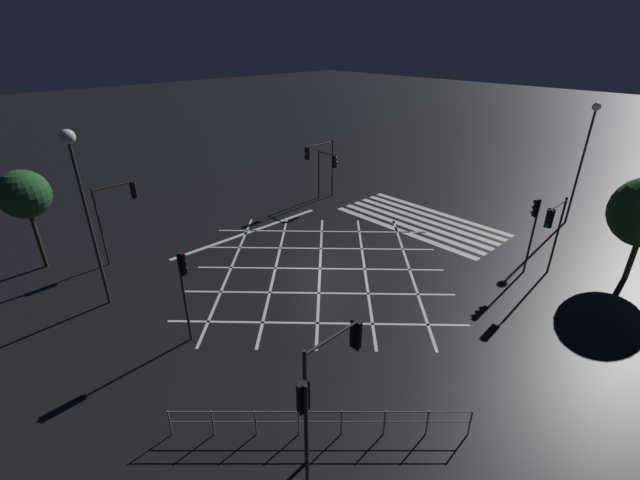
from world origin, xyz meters
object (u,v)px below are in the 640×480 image
traffic_light_median_north (184,279)px  traffic_light_nw_main (304,413)px  traffic_light_nw_cross (334,364)px  street_lamp_east (77,176)px  traffic_light_se_main (328,166)px  street_lamp_west (587,141)px  traffic_light_sw_cross (553,224)px  street_tree_near (24,195)px  traffic_light_sw_main (534,221)px  traffic_light_se_cross (319,158)px  traffic_light_ne_cross (118,204)px

traffic_light_median_north → traffic_light_nw_main: traffic_light_median_north is taller
traffic_light_nw_cross → street_lamp_east: 13.51m
traffic_light_se_main → street_lamp_west: (-14.28, -8.84, 2.80)m
traffic_light_sw_cross → street_tree_near: bearing=-46.7°
traffic_light_median_north → traffic_light_sw_main: size_ratio=0.98×
traffic_light_se_cross → traffic_light_ne_cross: traffic_light_ne_cross is taller
traffic_light_ne_cross → traffic_light_nw_cross: traffic_light_ne_cross is taller
traffic_light_se_main → traffic_light_nw_main: size_ratio=1.03×
traffic_light_sw_main → traffic_light_median_north: bearing=65.4°
traffic_light_median_north → traffic_light_sw_main: 17.38m
traffic_light_se_main → street_lamp_west: bearing=31.8°
traffic_light_sw_main → traffic_light_sw_cross: bearing=170.3°
traffic_light_sw_main → street_lamp_east: size_ratio=0.51×
traffic_light_median_north → traffic_light_se_cross: traffic_light_se_cross is taller
traffic_light_se_main → street_lamp_east: bearing=-81.4°
traffic_light_nw_main → street_lamp_west: 25.70m
traffic_light_median_north → traffic_light_nw_cross: bearing=-84.9°
traffic_light_sw_main → traffic_light_nw_cross: traffic_light_nw_cross is taller
traffic_light_se_cross → street_lamp_east: (-3.26, 17.05, 3.04)m
traffic_light_se_main → traffic_light_sw_main: 15.11m
traffic_light_nw_main → traffic_light_nw_cross: traffic_light_nw_cross is taller
traffic_light_se_cross → street_tree_near: size_ratio=0.81×
traffic_light_nw_main → traffic_light_sw_cross: (-0.17, -16.45, 0.51)m
traffic_light_nw_main → street_lamp_east: bearing=3.2°
traffic_light_ne_cross → street_lamp_east: (-3.90, 2.52, 3.05)m
traffic_light_se_cross → street_lamp_west: street_lamp_west is taller
traffic_light_sw_cross → street_lamp_east: street_lamp_east is taller
traffic_light_sw_cross → street_tree_near: (19.55, 18.44, 1.05)m
traffic_light_nw_main → traffic_light_se_main: bearing=-46.2°
traffic_light_median_north → street_lamp_west: (-6.42, -24.66, 2.64)m
street_lamp_east → street_tree_near: 6.56m
traffic_light_nw_main → traffic_light_nw_cross: size_ratio=0.86×
traffic_light_median_north → traffic_light_se_cross: bearing=28.8°
traffic_light_median_north → traffic_light_sw_cross: size_ratio=0.95×
traffic_light_se_main → traffic_light_ne_cross: size_ratio=0.85×
traffic_light_sw_main → street_tree_near: bearing=45.1°
street_lamp_east → traffic_light_nw_cross: bearing=-170.1°
traffic_light_median_north → traffic_light_ne_cross: size_ratio=0.92×
traffic_light_se_main → traffic_light_ne_cross: bearing=-94.9°
traffic_light_se_main → traffic_light_nw_cross: 21.70m
traffic_light_ne_cross → street_lamp_west: size_ratio=0.57×
street_lamp_east → traffic_light_sw_cross: bearing=-128.0°
traffic_light_nw_main → traffic_light_sw_main: (0.82, -16.62, 0.35)m
traffic_light_sw_main → traffic_light_nw_cross: (-0.46, 15.11, 0.16)m
street_lamp_west → street_lamp_east: bearing=66.0°
street_lamp_west → street_tree_near: 32.72m
traffic_light_se_main → traffic_light_se_cross: bearing=-152.1°
traffic_light_sw_cross → street_lamp_east: 22.08m
traffic_light_nw_main → traffic_light_nw_cross: 1.63m
traffic_light_se_cross → traffic_light_nw_main: 23.24m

